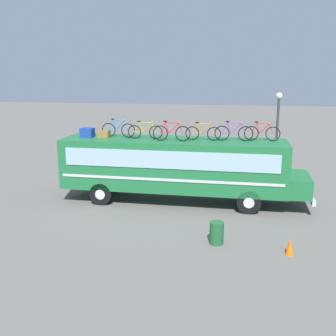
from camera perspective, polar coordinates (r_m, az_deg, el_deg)
ground_plane at (r=19.92m, az=0.74°, el=-4.71°), size 120.00×120.00×0.00m
bus at (r=19.39m, az=1.31°, el=0.45°), size 11.84×2.64×3.08m
luggage_bag_1 at (r=20.23m, az=-11.38°, el=4.94°), size 0.60×0.54×0.45m
luggage_bag_2 at (r=20.09m, az=-9.09°, el=4.81°), size 0.56×0.43×0.33m
rooftop_bicycle_1 at (r=19.94m, az=-7.08°, el=5.44°), size 1.69×0.44×0.92m
rooftop_bicycle_2 at (r=19.36m, az=-3.29°, el=5.22°), size 1.71×0.44×0.87m
rooftop_bicycle_3 at (r=18.69m, az=0.49°, el=5.04°), size 1.78×0.44×0.95m
rooftop_bicycle_4 at (r=18.94m, az=4.98°, el=5.01°), size 1.67×0.44×0.87m
rooftop_bicycle_5 at (r=18.98m, az=9.29°, el=4.97°), size 1.79×0.44×0.93m
rooftop_bicycle_6 at (r=19.27m, az=13.19°, el=4.89°), size 1.66×0.44×0.90m
trash_bin at (r=15.14m, az=6.91°, el=-9.13°), size 0.53×0.53×0.84m
traffic_cone at (r=14.82m, az=16.91°, el=-10.57°), size 0.29×0.29×0.65m
street_lamp at (r=23.63m, az=15.25°, el=5.72°), size 0.36×0.36×5.10m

